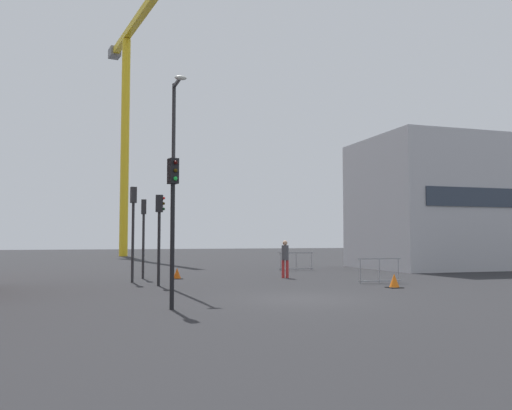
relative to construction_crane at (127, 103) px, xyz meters
name	(u,v)px	position (x,y,z in m)	size (l,w,h in m)	color
ground	(302,299)	(2.97, -42.26, -16.45)	(160.00, 160.00, 0.00)	#28282B
office_block	(461,205)	(19.82, -28.71, -12.33)	(13.12, 8.12, 8.25)	#B7B7BC
construction_crane	(127,103)	(0.00, 0.00, 0.00)	(4.25, 19.51, 24.63)	yellow
streetlamp_tall	(174,169)	(-0.53, -38.15, -11.92)	(0.44, 1.42, 7.84)	#2D2D30
traffic_light_corner	(144,225)	(-1.08, -32.23, -13.91)	(0.27, 0.38, 3.77)	#2D2D30
traffic_light_far	(159,224)	(-0.83, -36.31, -13.96)	(0.39, 0.30, 3.68)	#232326
traffic_light_island	(133,218)	(-1.72, -34.24, -13.66)	(0.28, 0.38, 4.17)	#2D2D30
traffic_light_verge	(173,208)	(-1.36, -43.57, -13.70)	(0.30, 0.39, 4.11)	black
pedestrian_walking	(285,256)	(5.54, -33.82, -15.39)	(0.34, 0.34, 1.81)	red
safety_barrier_left_run	(380,270)	(8.33, -37.86, -15.89)	(1.94, 0.24, 1.08)	gray
safety_barrier_mid_span	(296,261)	(8.25, -28.42, -15.89)	(2.16, 0.18, 1.08)	gray
traffic_cone_striped	(177,274)	(0.45, -32.85, -16.21)	(0.51, 0.51, 0.52)	black
traffic_cone_orange	(394,281)	(7.80, -39.86, -16.20)	(0.54, 0.54, 0.55)	black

